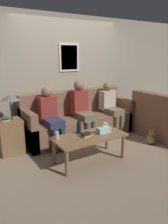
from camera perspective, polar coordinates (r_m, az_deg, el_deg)
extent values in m
plane|color=gray|center=(4.56, 1.77, -8.02)|extent=(16.00, 16.00, 0.00)
cube|color=#9E937F|center=(5.01, -4.06, 9.45)|extent=(9.00, 0.06, 2.60)
cube|color=silver|center=(4.95, -3.91, 14.02)|extent=(0.48, 0.02, 0.60)
cube|color=#B7CCB2|center=(4.94, -3.87, 14.02)|extent=(0.40, 0.01, 0.52)
cube|color=brown|center=(4.82, -1.10, -3.76)|extent=(2.45, 0.81, 0.46)
cube|color=brown|center=(4.94, -2.95, 2.61)|extent=(2.45, 0.20, 0.52)
cube|color=brown|center=(4.33, -14.35, -4.48)|extent=(0.14, 0.81, 0.75)
cube|color=brown|center=(5.44, 9.38, -0.20)|extent=(0.14, 0.81, 0.75)
cube|color=brown|center=(5.11, 20.62, -3.66)|extent=(0.81, 1.36, 0.46)
cube|color=brown|center=(4.74, 18.90, 1.28)|extent=(0.20, 1.36, 0.52)
cube|color=brown|center=(5.44, 15.71, -0.57)|extent=(0.81, 0.14, 0.75)
cube|color=olive|center=(3.67, 1.45, -6.43)|extent=(1.23, 0.57, 0.04)
cylinder|color=olive|center=(3.33, -4.53, -13.20)|extent=(0.06, 0.06, 0.42)
cylinder|color=olive|center=(3.91, 10.16, -8.95)|extent=(0.06, 0.06, 0.42)
cylinder|color=olive|center=(3.70, -7.85, -10.29)|extent=(0.06, 0.06, 0.42)
cylinder|color=olive|center=(4.23, 6.02, -6.90)|extent=(0.06, 0.06, 0.42)
cube|color=olive|center=(4.24, -18.63, -6.08)|extent=(0.41, 0.41, 0.63)
cylinder|color=#262628|center=(4.11, -18.52, 0.62)|extent=(0.02, 0.02, 0.38)
cone|color=slate|center=(4.06, -18.78, 3.61)|extent=(0.34, 0.34, 0.10)
cube|color=beige|center=(4.11, -19.78, -2.03)|extent=(0.13, 0.10, 0.03)
cube|color=black|center=(4.10, -19.81, -1.69)|extent=(0.10, 0.10, 0.03)
cube|color=#237547|center=(4.09, -19.84, -1.38)|extent=(0.11, 0.09, 0.02)
cylinder|color=black|center=(3.72, -1.36, -4.13)|extent=(0.08, 0.08, 0.20)
cylinder|color=black|center=(3.67, -1.38, -1.99)|extent=(0.03, 0.03, 0.09)
cylinder|color=silver|center=(4.00, 5.61, -3.58)|extent=(0.08, 0.08, 0.10)
cube|color=gold|center=(3.61, 0.50, -6.26)|extent=(0.15, 0.12, 0.02)
cube|color=navy|center=(3.60, 0.50, -5.93)|extent=(0.14, 0.10, 0.02)
cube|color=black|center=(3.59, 0.50, -5.60)|extent=(0.16, 0.11, 0.02)
cylinder|color=#BCBCC1|center=(3.52, -7.10, -6.09)|extent=(0.07, 0.07, 0.12)
cube|color=silver|center=(3.77, 5.10, -4.74)|extent=(0.23, 0.12, 0.10)
sphere|color=white|center=(3.75, 5.12, -3.73)|extent=(0.05, 0.05, 0.05)
cube|color=#2D334C|center=(4.21, -8.13, -2.71)|extent=(0.31, 0.50, 0.14)
cylinder|color=#2D334C|center=(4.06, -7.53, -7.59)|extent=(0.11, 0.11, 0.46)
cylinder|color=#2D334C|center=(4.12, -5.59, -7.18)|extent=(0.11, 0.11, 0.46)
cube|color=maroon|center=(4.36, -9.58, 1.03)|extent=(0.34, 0.22, 0.46)
sphere|color=#8C664C|center=(4.30, -9.76, 5.20)|extent=(0.20, 0.20, 0.20)
cube|color=#756651|center=(4.57, 0.26, -1.09)|extent=(0.31, 0.48, 0.14)
cylinder|color=#756651|center=(4.43, 1.09, -5.48)|extent=(0.11, 0.11, 0.46)
cylinder|color=#756651|center=(4.51, 2.73, -5.11)|extent=(0.11, 0.11, 0.46)
cube|color=maroon|center=(4.71, -1.30, 2.64)|extent=(0.34, 0.22, 0.52)
sphere|color=#8C664C|center=(4.65, -1.33, 6.97)|extent=(0.22, 0.22, 0.22)
cube|color=#756651|center=(5.00, 7.60, 0.18)|extent=(0.31, 0.45, 0.14)
cylinder|color=#756651|center=(4.87, 8.48, -3.73)|extent=(0.11, 0.11, 0.46)
cylinder|color=#756651|center=(4.97, 9.82, -3.41)|extent=(0.11, 0.11, 0.46)
cube|color=beige|center=(5.12, 6.08, 3.13)|extent=(0.34, 0.22, 0.44)
sphere|color=#8C664C|center=(5.06, 6.18, 6.62)|extent=(0.21, 0.21, 0.21)
sphere|color=#A87A51|center=(4.68, 17.10, -6.85)|extent=(0.19, 0.19, 0.19)
sphere|color=#A87A51|center=(4.63, 17.24, -5.24)|extent=(0.12, 0.12, 0.12)
sphere|color=#A87A51|center=(4.58, 16.92, -4.84)|extent=(0.04, 0.04, 0.04)
sphere|color=#A87A51|center=(4.64, 17.63, -4.62)|extent=(0.04, 0.04, 0.04)
sphere|color=tan|center=(4.60, 17.70, -5.49)|extent=(0.05, 0.05, 0.05)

